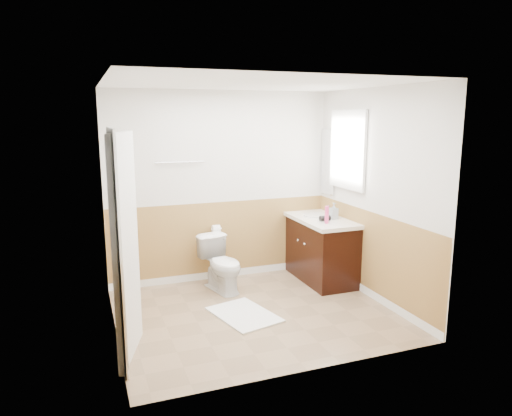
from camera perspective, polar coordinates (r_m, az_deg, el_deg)
name	(u,v)px	position (r m, az deg, el deg)	size (l,w,h in m)	color
floor	(255,313)	(5.43, -0.07, -12.55)	(3.00, 3.00, 0.00)	#8C7051
ceiling	(255,83)	(4.99, -0.07, 14.79)	(3.00, 3.00, 0.00)	white
wall_back	(221,187)	(6.28, -4.22, 2.56)	(3.00, 3.00, 0.00)	silver
wall_front	(311,231)	(3.90, 6.63, -2.76)	(3.00, 3.00, 0.00)	silver
wall_left	(109,214)	(4.76, -17.25, -0.66)	(3.00, 3.00, 0.00)	silver
wall_right	(374,196)	(5.75, 14.08, 1.47)	(3.00, 3.00, 0.00)	silver
wainscot_back	(222,242)	(6.42, -4.09, -4.09)	(3.00, 3.00, 0.00)	#A88043
wainscot_front	(308,316)	(4.15, 6.32, -12.83)	(3.00, 3.00, 0.00)	#A88043
wainscot_left	(115,287)	(4.96, -16.61, -9.16)	(2.60, 2.60, 0.00)	#A88043
wainscot_right	(371,257)	(5.91, 13.64, -5.72)	(2.60, 2.60, 0.00)	#A88043
toilet	(222,264)	(6.00, -4.11, -6.75)	(0.38, 0.67, 0.69)	white
bath_mat	(244,315)	(5.37, -1.46, -12.72)	(0.55, 0.80, 0.02)	white
vanity_cabinet	(321,251)	(6.40, 7.87, -5.14)	(0.55, 1.10, 0.80)	black
vanity_knob_left	(305,244)	(6.14, 5.88, -4.34)	(0.03, 0.03, 0.03)	#B7B8BE
vanity_knob_right	(298,240)	(6.31, 5.07, -3.89)	(0.03, 0.03, 0.03)	silver
countertop	(321,220)	(6.29, 7.89, -1.43)	(0.60, 1.15, 0.05)	white
sink_basin	(317,215)	(6.42, 7.35, -0.85)	(0.36, 0.36, 0.02)	silver
faucet	(329,210)	(6.49, 8.76, -0.22)	(0.02, 0.02, 0.14)	silver
lotion_bottle	(327,215)	(5.97, 8.52, -0.82)	(0.05, 0.05, 0.22)	#EC3D80
soap_dispenser	(334,211)	(6.26, 9.33, -0.33)	(0.09, 0.10, 0.21)	#96A1A9
hair_dryer_body	(325,218)	(6.12, 8.31, -1.23)	(0.07, 0.07, 0.14)	black
hair_dryer_handle	(321,220)	(6.15, 7.87, -1.45)	(0.03, 0.03, 0.07)	black
mirror_panel	(328,162)	(6.63, 8.64, 5.53)	(0.02, 0.35, 0.90)	silver
window_frame	(347,150)	(6.17, 10.97, 6.91)	(0.04, 0.80, 1.00)	white
window_glass	(349,150)	(6.18, 11.09, 6.91)	(0.01, 0.70, 0.90)	white
door	(126,248)	(4.38, -15.40, -4.65)	(0.05, 0.80, 2.04)	white
door_frame	(117,248)	(4.37, -16.40, -4.59)	(0.02, 0.92, 2.10)	white
door_knob	(129,245)	(4.72, -15.01, -4.37)	(0.06, 0.06, 0.06)	silver
towel_bar	(180,162)	(6.06, -9.15, 5.47)	(0.02, 0.02, 0.62)	silver
tp_holder_bar	(216,229)	(6.29, -4.84, -2.54)	(0.02, 0.02, 0.14)	silver
tp_roll	(216,229)	(6.29, -4.84, -2.54)	(0.11, 0.11, 0.10)	white
tp_sheet	(216,237)	(6.32, -4.82, -3.51)	(0.10, 0.01, 0.16)	white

